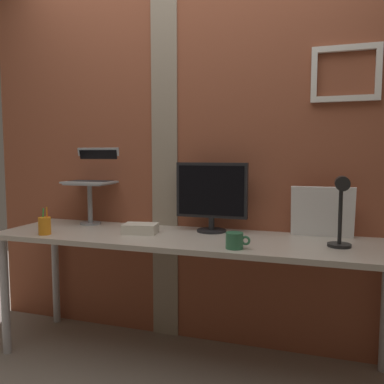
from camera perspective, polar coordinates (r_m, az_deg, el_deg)
ground_plane at (r=2.51m, az=-2.95°, el=-24.06°), size 6.00×6.00×0.00m
brick_wall_back at (r=2.64m, az=0.70°, el=5.75°), size 3.04×0.15×2.50m
desk at (r=2.34m, az=-0.76°, el=-8.05°), size 2.32×0.61×0.76m
monitor at (r=2.44m, az=2.81°, el=-0.18°), size 0.44×0.18×0.42m
laptop_stand at (r=2.79m, az=-14.38°, el=-0.67°), size 0.28×0.22×0.28m
laptop at (r=2.84m, az=-13.71°, el=2.70°), size 0.32×0.27×0.24m
whiteboard_panel at (r=2.40m, az=18.11°, el=-2.75°), size 0.35×0.07×0.30m
desk_lamp at (r=2.12m, az=20.52°, el=-1.60°), size 0.12×0.20×0.37m
pen_cup at (r=2.53m, az=-20.29°, el=-4.52°), size 0.07×0.07×0.16m
coffee_mug at (r=2.04m, az=6.14°, el=-6.90°), size 0.13×0.09×0.08m
paper_clutter_stack at (r=2.43m, az=-7.38°, el=-5.20°), size 0.22×0.17×0.06m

